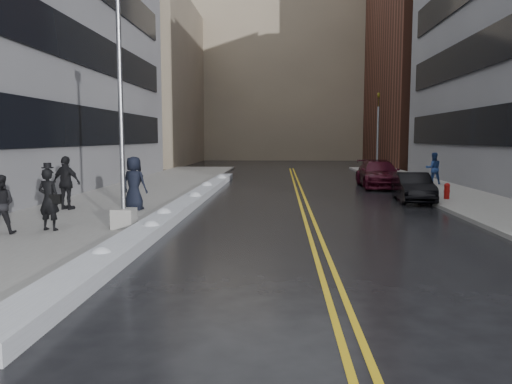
# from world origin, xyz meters

# --- Properties ---
(ground) EXTENTS (160.00, 160.00, 0.00)m
(ground) POSITION_xyz_m (0.00, 0.00, 0.00)
(ground) COLOR black
(ground) RESTS_ON ground
(sidewalk_west) EXTENTS (5.50, 50.00, 0.15)m
(sidewalk_west) POSITION_xyz_m (-5.75, 10.00, 0.07)
(sidewalk_west) COLOR gray
(sidewalk_west) RESTS_ON ground
(sidewalk_east) EXTENTS (4.00, 50.00, 0.15)m
(sidewalk_east) POSITION_xyz_m (10.00, 10.00, 0.07)
(sidewalk_east) COLOR gray
(sidewalk_east) RESTS_ON ground
(lane_line_left) EXTENTS (0.12, 50.00, 0.01)m
(lane_line_left) POSITION_xyz_m (2.35, 10.00, 0.00)
(lane_line_left) COLOR gold
(lane_line_left) RESTS_ON ground
(lane_line_right) EXTENTS (0.12, 50.00, 0.01)m
(lane_line_right) POSITION_xyz_m (2.65, 10.00, 0.00)
(lane_line_right) COLOR gold
(lane_line_right) RESTS_ON ground
(snow_ridge) EXTENTS (0.90, 30.00, 0.34)m
(snow_ridge) POSITION_xyz_m (-2.45, 8.00, 0.17)
(snow_ridge) COLOR silver
(snow_ridge) RESTS_ON ground
(building_west_far) EXTENTS (14.00, 22.00, 18.00)m
(building_west_far) POSITION_xyz_m (-15.50, 44.00, 9.00)
(building_west_far) COLOR gray
(building_west_far) RESTS_ON ground
(building_east_far) EXTENTS (14.00, 20.00, 28.00)m
(building_east_far) POSITION_xyz_m (19.00, 42.00, 14.00)
(building_east_far) COLOR #562D21
(building_east_far) RESTS_ON ground
(building_far) EXTENTS (36.00, 16.00, 22.00)m
(building_far) POSITION_xyz_m (2.00, 60.00, 11.00)
(building_far) COLOR gray
(building_far) RESTS_ON ground
(lamppost) EXTENTS (0.65, 0.65, 7.62)m
(lamppost) POSITION_xyz_m (-3.30, 2.00, 2.53)
(lamppost) COLOR gray
(lamppost) RESTS_ON sidewalk_west
(fire_hydrant) EXTENTS (0.26, 0.26, 0.73)m
(fire_hydrant) POSITION_xyz_m (9.00, 10.00, 0.55)
(fire_hydrant) COLOR maroon
(fire_hydrant) RESTS_ON sidewalk_east
(traffic_signal) EXTENTS (0.16, 0.20, 6.00)m
(traffic_signal) POSITION_xyz_m (8.50, 24.00, 3.40)
(traffic_signal) COLOR gray
(traffic_signal) RESTS_ON sidewalk_east
(pedestrian_fedora) EXTENTS (0.75, 0.56, 1.86)m
(pedestrian_fedora) POSITION_xyz_m (-5.40, 1.54, 1.08)
(pedestrian_fedora) COLOR black
(pedestrian_fedora) RESTS_ON sidewalk_west
(pedestrian_b) EXTENTS (0.99, 0.87, 1.71)m
(pedestrian_b) POSITION_xyz_m (-6.55, 0.92, 1.01)
(pedestrian_b) COLOR black
(pedestrian_b) RESTS_ON sidewalk_west
(pedestrian_c) EXTENTS (1.15, 0.91, 2.05)m
(pedestrian_c) POSITION_xyz_m (-4.13, 5.93, 1.17)
(pedestrian_c) COLOR black
(pedestrian_c) RESTS_ON sidewalk_west
(pedestrian_d) EXTENTS (1.30, 0.82, 2.06)m
(pedestrian_d) POSITION_xyz_m (-6.74, 5.85, 1.18)
(pedestrian_d) COLOR black
(pedestrian_d) RESTS_ON sidewalk_west
(pedestrian_east) EXTENTS (0.93, 0.73, 1.88)m
(pedestrian_east) POSITION_xyz_m (10.63, 17.53, 1.09)
(pedestrian_east) COLOR navy
(pedestrian_east) RESTS_ON sidewalk_east
(car_black) EXTENTS (1.67, 4.12, 1.33)m
(car_black) POSITION_xyz_m (7.50, 10.07, 0.66)
(car_black) COLOR black
(car_black) RESTS_ON ground
(car_maroon) EXTENTS (2.32, 5.47, 1.58)m
(car_maroon) POSITION_xyz_m (7.25, 16.81, 0.79)
(car_maroon) COLOR #380916
(car_maroon) RESTS_ON ground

